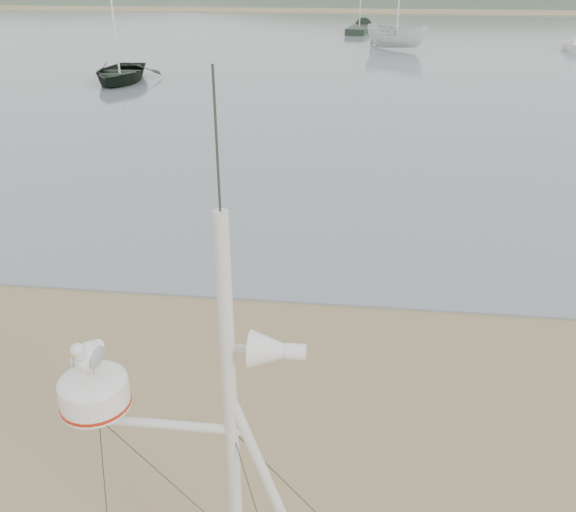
# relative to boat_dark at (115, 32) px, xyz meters

# --- Properties ---
(ground) EXTENTS (560.00, 560.00, 0.00)m
(ground) POSITION_rel_boat_dark_xyz_m (8.47, -24.17, -2.37)
(ground) COLOR #88734E
(ground) RESTS_ON ground
(sandbar) EXTENTS (560.00, 7.00, 0.07)m
(sandbar) POSITION_rel_boat_dark_xyz_m (8.47, 45.83, -2.29)
(sandbar) COLOR #88734E
(sandbar) RESTS_ON water
(hill_ridge) EXTENTS (620.00, 180.00, 80.00)m
(hill_ridge) POSITION_rel_boat_dark_xyz_m (26.99, 210.83, -22.06)
(hill_ridge) COLOR #213616
(hill_ridge) RESTS_ON ground
(boat_dark) EXTENTS (3.37, 1.16, 4.65)m
(boat_dark) POSITION_rel_boat_dark_xyz_m (0.00, 0.00, 0.00)
(boat_dark) COLOR black
(boat_dark) RESTS_ON water
(boat_white) EXTENTS (2.26, 2.24, 4.38)m
(boat_white) POSITION_rel_boat_dark_xyz_m (13.93, 13.71, -0.14)
(boat_white) COLOR silver
(boat_white) RESTS_ON water
(sailboat_dark_mid) EXTENTS (2.42, 6.37, 6.21)m
(sailboat_dark_mid) POSITION_rel_boat_dark_xyz_m (11.60, 25.06, -2.06)
(sailboat_dark_mid) COLOR black
(sailboat_dark_mid) RESTS_ON ground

